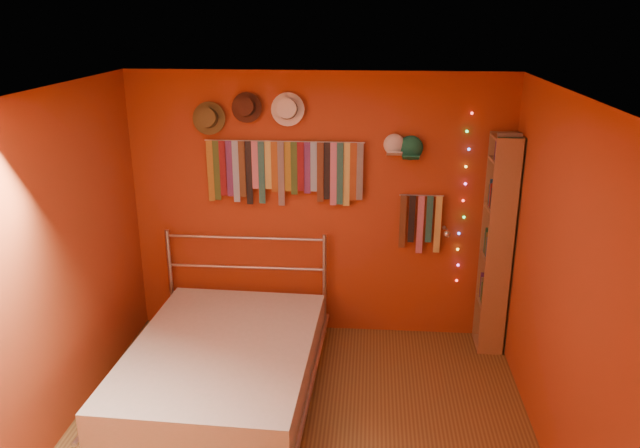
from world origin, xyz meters
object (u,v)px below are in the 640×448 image
(tie_rack, at_px, (284,169))
(bookshelf, at_px, (502,244))
(bed, at_px, (223,366))
(reading_lamp, at_px, (447,233))

(tie_rack, distance_m, bookshelf, 2.06)
(tie_rack, relative_size, bookshelf, 0.72)
(bookshelf, relative_size, bed, 0.94)
(bookshelf, bearing_deg, reading_lamp, 178.73)
(bookshelf, height_order, bed, bookshelf)
(tie_rack, xyz_separation_m, reading_lamp, (1.47, -0.14, -0.52))
(bookshelf, bearing_deg, tie_rack, 175.49)
(tie_rack, bearing_deg, bed, -109.08)
(reading_lamp, height_order, bookshelf, bookshelf)
(bookshelf, distance_m, bed, 2.64)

